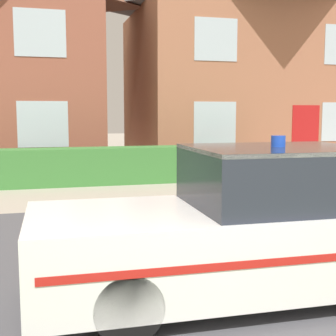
{
  "coord_description": "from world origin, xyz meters",
  "views": [
    {
      "loc": [
        -1.33,
        -1.67,
        1.86
      ],
      "look_at": [
        0.46,
        4.92,
        1.05
      ],
      "focal_mm": 50.0,
      "sensor_mm": 36.0,
      "label": 1
    }
  ],
  "objects": [
    {
      "name": "garden_hedge",
      "position": [
        0.66,
        10.5,
        0.48
      ],
      "size": [
        8.87,
        0.84,
        0.95
      ],
      "primitive_type": "cube",
      "color": "#3D7F38",
      "rests_on": "ground"
    },
    {
      "name": "house_right",
      "position": [
        6.22,
        15.12,
        3.71
      ],
      "size": [
        8.62,
        6.23,
        7.3
      ],
      "color": "#A86B4C",
      "rests_on": "ground"
    },
    {
      "name": "road_strip",
      "position": [
        0.0,
        4.06,
        0.01
      ],
      "size": [
        28.0,
        6.39,
        0.01
      ],
      "primitive_type": "cube",
      "color": "#4C4C51",
      "rests_on": "ground"
    },
    {
      "name": "police_car",
      "position": [
        0.73,
        2.57,
        0.69
      ],
      "size": [
        4.35,
        1.69,
        1.62
      ],
      "rotation": [
        0.0,
        0.0,
        3.12
      ],
      "color": "black",
      "rests_on": "road_strip"
    }
  ]
}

